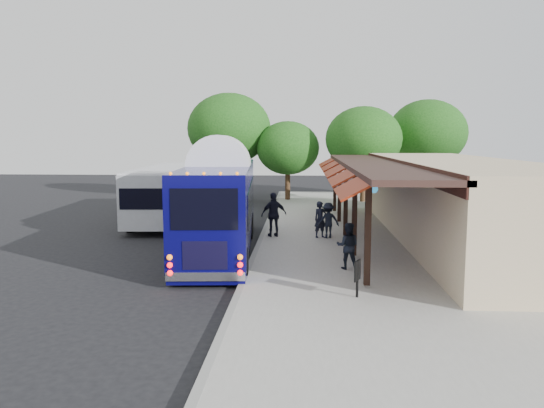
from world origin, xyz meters
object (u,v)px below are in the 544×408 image
(ped_b, at_px, (348,246))
(ped_c, at_px, (274,215))
(ped_a, at_px, (320,219))
(ped_d, at_px, (328,220))
(coach_bus, at_px, (220,201))
(city_bus, at_px, (167,191))
(sign_board, at_px, (357,272))

(ped_b, xyz_separation_m, ped_c, (-2.80, 5.77, 0.20))
(ped_a, distance_m, ped_d, 0.36)
(coach_bus, height_order, ped_d, coach_bus)
(ped_c, bearing_deg, city_bus, -60.55)
(city_bus, relative_size, sign_board, 10.67)
(coach_bus, bearing_deg, city_bus, 114.30)
(city_bus, distance_m, sign_board, 16.94)
(city_bus, xyz_separation_m, ped_a, (8.25, -5.46, -0.68))
(ped_a, bearing_deg, coach_bus, -178.44)
(coach_bus, relative_size, ped_b, 7.43)
(ped_a, bearing_deg, ped_d, -43.06)
(ped_d, bearing_deg, city_bus, -47.14)
(coach_bus, relative_size, ped_d, 7.46)
(coach_bus, distance_m, sign_board, 8.35)
(ped_c, bearing_deg, ped_d, 155.05)
(ped_a, relative_size, sign_board, 1.54)
(coach_bus, relative_size, sign_board, 11.21)
(coach_bus, xyz_separation_m, ped_d, (4.46, 2.07, -1.05))
(sign_board, bearing_deg, ped_c, 131.25)
(ped_d, bearing_deg, ped_a, -31.03)
(city_bus, relative_size, ped_d, 7.10)
(city_bus, bearing_deg, ped_d, -36.30)
(ped_a, distance_m, sign_board, 8.91)
(ped_c, bearing_deg, ped_b, 96.14)
(sign_board, bearing_deg, ped_d, 116.52)
(coach_bus, distance_m, ped_a, 4.76)
(ped_c, bearing_deg, ped_a, 157.05)
(ped_b, relative_size, ped_d, 1.00)
(coach_bus, distance_m, ped_b, 6.06)
(ped_a, xyz_separation_m, ped_c, (-2.06, 0.12, 0.19))
(ped_b, distance_m, ped_c, 6.42)
(ped_d, xyz_separation_m, sign_board, (0.39, -8.77, -0.08))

